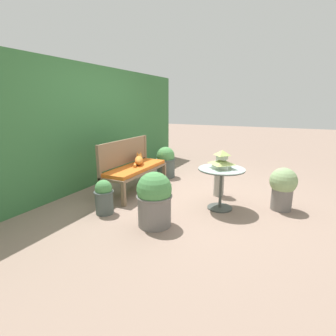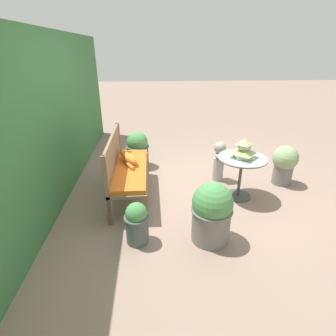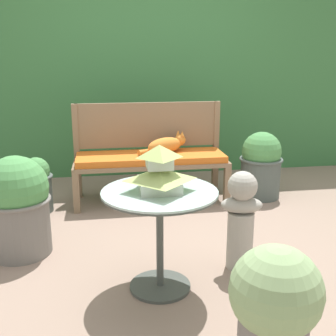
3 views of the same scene
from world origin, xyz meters
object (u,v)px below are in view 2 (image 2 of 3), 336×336
(patio_table, at_px, (241,166))
(pagoda_birdhouse, at_px, (244,150))
(garden_bench, at_px, (131,171))
(garden_bust, at_px, (219,160))
(cat, at_px, (129,158))
(potted_plant_table_far, at_px, (137,223))
(potted_plant_patio_mid, at_px, (212,212))
(potted_plant_bench_left, at_px, (138,149))
(potted_plant_hedge_corner, at_px, (284,163))

(patio_table, relative_size, pagoda_birdhouse, 2.17)
(garden_bench, bearing_deg, garden_bust, -73.05)
(cat, xyz_separation_m, garden_bust, (0.28, -1.46, -0.19))
(garden_bench, bearing_deg, potted_plant_table_far, -173.01)
(garden_bust, xyz_separation_m, potted_plant_patio_mid, (-1.51, 0.45, 0.01))
(cat, relative_size, pagoda_birdhouse, 1.56)
(garden_bench, bearing_deg, patio_table, -94.79)
(garden_bench, xyz_separation_m, cat, (0.16, 0.03, 0.15))
(garden_bust, distance_m, potted_plant_table_far, 1.99)
(patio_table, bearing_deg, potted_plant_bench_left, 51.40)
(garden_bench, bearing_deg, potted_plant_hedge_corner, -84.43)
(garden_bust, bearing_deg, potted_plant_hedge_corner, -91.47)
(garden_bench, distance_m, potted_plant_bench_left, 1.11)
(garden_bench, relative_size, cat, 2.97)
(garden_bust, bearing_deg, garden_bench, 116.29)
(potted_plant_hedge_corner, xyz_separation_m, potted_plant_bench_left, (0.87, 2.40, -0.03))
(potted_plant_patio_mid, bearing_deg, garden_bench, 42.27)
(garden_bench, distance_m, pagoda_birdhouse, 1.65)
(cat, bearing_deg, pagoda_birdhouse, -130.09)
(potted_plant_patio_mid, relative_size, potted_plant_bench_left, 1.09)
(cat, relative_size, garden_bust, 0.73)
(garden_bust, xyz_separation_m, potted_plant_hedge_corner, (-0.20, -1.03, -0.00))
(garden_bench, relative_size, patio_table, 2.13)
(potted_plant_patio_mid, xyz_separation_m, potted_plant_bench_left, (2.18, 0.92, -0.03))
(garden_bench, distance_m, patio_table, 1.62)
(patio_table, bearing_deg, garden_bust, 17.36)
(potted_plant_bench_left, bearing_deg, garden_bust, -115.96)
(patio_table, xyz_separation_m, potted_plant_patio_mid, (-0.94, 0.63, -0.13))
(garden_bench, distance_m, cat, 0.22)
(pagoda_birdhouse, bearing_deg, garden_bust, 17.36)
(pagoda_birdhouse, xyz_separation_m, garden_bust, (0.57, 0.18, -0.39))
(patio_table, height_order, potted_plant_bench_left, potted_plant_bench_left)
(patio_table, distance_m, potted_plant_patio_mid, 1.14)
(garden_bench, relative_size, pagoda_birdhouse, 4.62)
(garden_bust, bearing_deg, cat, 110.06)
(potted_plant_table_far, relative_size, potted_plant_bench_left, 0.77)
(cat, distance_m, patio_table, 1.67)
(patio_table, bearing_deg, garden_bench, 85.21)
(cat, distance_m, potted_plant_table_far, 1.27)
(cat, height_order, potted_plant_hedge_corner, cat)
(garden_bust, height_order, potted_plant_table_far, garden_bust)
(garden_bench, bearing_deg, potted_plant_bench_left, -2.89)
(pagoda_birdhouse, xyz_separation_m, potted_plant_table_far, (-0.93, 1.48, -0.49))
(pagoda_birdhouse, height_order, garden_bust, pagoda_birdhouse)
(pagoda_birdhouse, bearing_deg, potted_plant_hedge_corner, -66.21)
(potted_plant_table_far, xyz_separation_m, potted_plant_bench_left, (2.17, 0.07, 0.07))
(cat, height_order, potted_plant_bench_left, cat)
(patio_table, bearing_deg, cat, 79.85)
(garden_bust, bearing_deg, potted_plant_table_far, 148.37)
(garden_bench, height_order, garden_bust, garden_bust)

